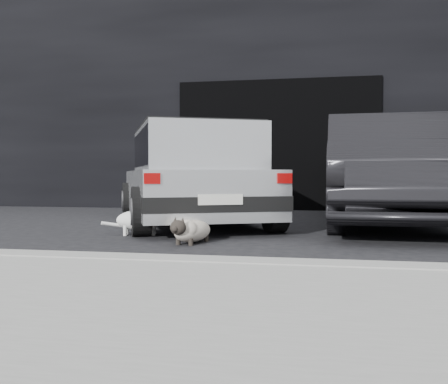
% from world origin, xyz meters
% --- Properties ---
extents(ground, '(80.00, 80.00, 0.00)m').
position_xyz_m(ground, '(0.00, 0.00, 0.00)').
color(ground, black).
rests_on(ground, ground).
extents(building_facade, '(34.00, 4.00, 5.00)m').
position_xyz_m(building_facade, '(1.00, 6.00, 2.50)').
color(building_facade, black).
rests_on(building_facade, ground).
extents(garage_opening, '(4.00, 0.10, 2.60)m').
position_xyz_m(garage_opening, '(1.00, 3.99, 1.30)').
color(garage_opening, black).
rests_on(garage_opening, ground).
extents(curb, '(18.00, 0.25, 0.12)m').
position_xyz_m(curb, '(1.00, -2.60, 0.06)').
color(curb, gray).
rests_on(curb, ground).
extents(sidewalk, '(18.00, 2.20, 0.11)m').
position_xyz_m(sidewalk, '(1.00, -3.80, 0.06)').
color(sidewalk, gray).
rests_on(sidewalk, ground).
extents(silver_hatchback, '(3.07, 4.10, 1.38)m').
position_xyz_m(silver_hatchback, '(0.04, 0.89, 0.75)').
color(silver_hatchback, silver).
rests_on(silver_hatchback, ground).
extents(second_car, '(1.79, 4.86, 1.59)m').
position_xyz_m(second_car, '(2.79, 1.34, 0.80)').
color(second_car, black).
rests_on(second_car, ground).
extents(cat_siamese, '(0.42, 0.85, 0.30)m').
position_xyz_m(cat_siamese, '(0.53, -1.08, 0.13)').
color(cat_siamese, beige).
rests_on(cat_siamese, ground).
extents(cat_white, '(0.79, 0.40, 0.38)m').
position_xyz_m(cat_white, '(-0.20, -0.46, 0.18)').
color(cat_white, white).
rests_on(cat_white, ground).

